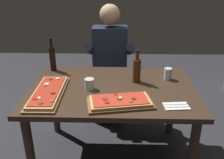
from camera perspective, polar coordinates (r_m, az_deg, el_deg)
ground_plane at (r=2.52m, az=-0.03°, el=-17.12°), size 6.40×6.40×0.00m
dining_table at (r=2.16m, az=-0.04°, el=-4.07°), size 1.40×0.96×0.74m
pizza_rectangular_front at (r=1.85m, az=1.84°, el=-5.12°), size 0.52×0.33×0.05m
pizza_rectangular_left at (r=2.05m, az=-14.44°, el=-2.90°), size 0.24×0.60×0.05m
wine_bottle_dark at (r=2.50m, az=-13.47°, el=4.84°), size 0.06×0.06×0.32m
oil_bottle_amber at (r=2.18m, az=5.70°, el=2.27°), size 0.07×0.07×0.29m
tumbler_near_camera at (r=2.07m, az=-5.20°, el=-1.02°), size 0.08×0.08×0.09m
tumbler_far_side at (r=2.31m, az=12.66°, el=1.29°), size 0.07×0.07×0.11m
napkin_cutlery_set at (r=1.88m, az=14.53°, el=-5.93°), size 0.19×0.13×0.01m
diner_chair at (r=3.00m, az=-0.40°, el=0.93°), size 0.44×0.44×0.87m
seated_diner at (r=2.79m, az=-0.50°, el=4.81°), size 0.53×0.41×1.33m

